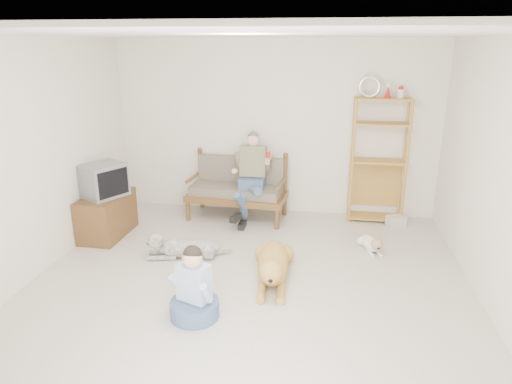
% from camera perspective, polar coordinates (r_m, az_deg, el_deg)
% --- Properties ---
extents(floor, '(5.50, 5.50, 0.00)m').
position_cam_1_polar(floor, '(5.07, -1.40, -13.01)').
color(floor, beige).
rests_on(floor, ground).
extents(ceiling, '(5.50, 5.50, 0.00)m').
position_cam_1_polar(ceiling, '(4.34, -1.68, 19.16)').
color(ceiling, white).
rests_on(ceiling, ground).
extents(wall_back, '(5.00, 0.00, 5.00)m').
position_cam_1_polar(wall_back, '(7.17, 2.40, 7.94)').
color(wall_back, silver).
rests_on(wall_back, ground).
extents(wall_front, '(5.00, 0.00, 5.00)m').
position_cam_1_polar(wall_front, '(2.13, -15.52, -19.44)').
color(wall_front, silver).
rests_on(wall_front, ground).
extents(wall_left, '(0.00, 5.50, 5.50)m').
position_cam_1_polar(wall_left, '(5.53, -27.98, 2.69)').
color(wall_left, silver).
rests_on(wall_left, ground).
extents(loveseat, '(1.56, 0.84, 0.95)m').
position_cam_1_polar(loveseat, '(7.11, -2.33, 0.65)').
color(loveseat, brown).
rests_on(loveseat, ground).
extents(man, '(0.52, 0.74, 1.20)m').
position_cam_1_polar(man, '(6.82, -0.81, 1.13)').
color(man, slate).
rests_on(man, loveseat).
extents(etagere, '(0.83, 0.36, 2.18)m').
position_cam_1_polar(etagere, '(7.06, 15.03, 3.93)').
color(etagere, '#C18D3C').
rests_on(etagere, ground).
extents(book_stack, '(0.30, 0.26, 0.16)m').
position_cam_1_polar(book_stack, '(7.15, 17.09, -3.52)').
color(book_stack, white).
rests_on(book_stack, ground).
extents(tv_stand, '(0.53, 0.92, 0.60)m').
position_cam_1_polar(tv_stand, '(6.79, -18.18, -2.79)').
color(tv_stand, brown).
rests_on(tv_stand, ground).
extents(crt_tv, '(0.65, 0.69, 0.45)m').
position_cam_1_polar(crt_tv, '(6.59, -18.48, 1.39)').
color(crt_tv, slate).
rests_on(crt_tv, tv_stand).
extents(wall_outlet, '(0.12, 0.02, 0.08)m').
position_cam_1_polar(wall_outlet, '(7.65, -7.06, 0.36)').
color(wall_outlet, white).
rests_on(wall_outlet, ground).
extents(golden_retriever, '(0.43, 1.47, 0.44)m').
position_cam_1_polar(golden_retriever, '(5.34, 2.11, -9.07)').
color(golden_retriever, '#B8893F').
rests_on(golden_retriever, ground).
extents(shaggy_dog, '(1.11, 0.45, 0.34)m').
position_cam_1_polar(shaggy_dog, '(5.94, -9.21, -6.82)').
color(shaggy_dog, white).
rests_on(shaggy_dog, ground).
extents(terrier, '(0.29, 0.61, 0.24)m').
position_cam_1_polar(terrier, '(6.24, 14.24, -6.31)').
color(terrier, white).
rests_on(terrier, ground).
extents(child, '(0.49, 0.49, 0.77)m').
position_cam_1_polar(child, '(4.66, -7.74, -12.26)').
color(child, slate).
rests_on(child, ground).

